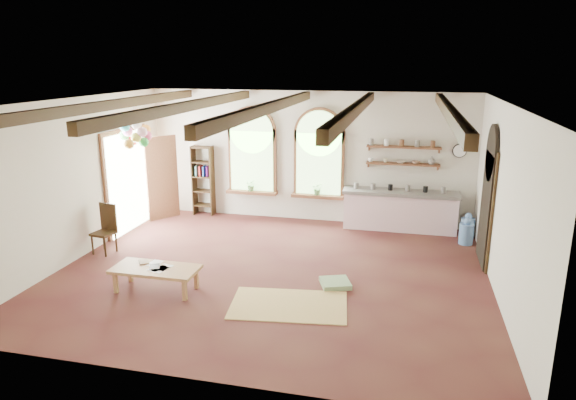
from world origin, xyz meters
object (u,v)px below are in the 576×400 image
(kitchen_counter, at_px, (400,210))
(coffee_table, at_px, (156,270))
(balloon_cluster, at_px, (135,134))
(side_chair, at_px, (105,239))

(kitchen_counter, distance_m, coffee_table, 5.99)
(balloon_cluster, bearing_deg, kitchen_counter, 17.82)
(balloon_cluster, bearing_deg, coffee_table, -57.22)
(kitchen_counter, relative_size, balloon_cluster, 2.35)
(coffee_table, height_order, side_chair, side_chair)
(kitchen_counter, xyz_separation_m, balloon_cluster, (-5.71, -1.83, 1.86))
(side_chair, xyz_separation_m, balloon_cluster, (0.24, 1.14, 2.04))
(kitchen_counter, bearing_deg, balloon_cluster, -162.18)
(coffee_table, distance_m, balloon_cluster, 3.65)
(balloon_cluster, bearing_deg, side_chair, -101.83)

